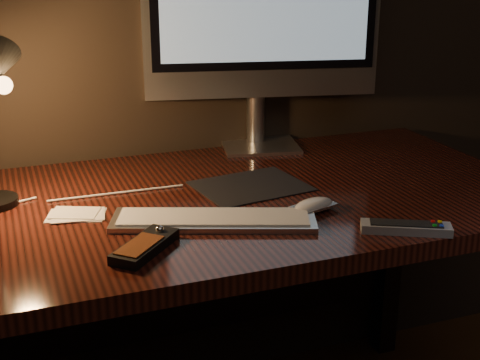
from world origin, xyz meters
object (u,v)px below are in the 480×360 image
object	(u,v)px
keyboard	(214,219)
mouse	(314,207)
media_remote	(145,246)
desk	(184,240)
monitor	(262,3)
tv_remote	(406,227)

from	to	relation	value
keyboard	mouse	xyz separation A→B (m)	(0.22, -0.01, 0.00)
media_remote	desk	bearing A→B (deg)	16.30
monitor	mouse	size ratio (longest dim) A/B	6.79
desk	tv_remote	world-z (taller)	tv_remote
mouse	tv_remote	world-z (taller)	tv_remote
monitor	tv_remote	bearing A→B (deg)	-74.14
tv_remote	monitor	bearing A→B (deg)	121.15
mouse	tv_remote	bearing A→B (deg)	-70.58
keyboard	media_remote	size ratio (longest dim) A/B	2.67
tv_remote	mouse	bearing A→B (deg)	153.30
keyboard	monitor	bearing A→B (deg)	78.53
mouse	media_remote	world-z (taller)	media_remote
tv_remote	media_remote	bearing A→B (deg)	-163.17
monitor	mouse	xyz separation A→B (m)	(-0.08, -0.48, -0.38)
monitor	mouse	distance (m)	0.62
desk	keyboard	bearing A→B (deg)	-88.73
desk	monitor	distance (m)	0.65
monitor	keyboard	bearing A→B (deg)	-109.98
desk	tv_remote	distance (m)	0.54
desk	monitor	world-z (taller)	monitor
desk	tv_remote	size ratio (longest dim) A/B	9.17
desk	mouse	world-z (taller)	mouse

